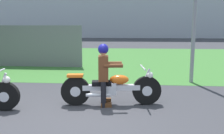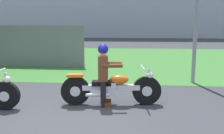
# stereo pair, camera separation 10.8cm
# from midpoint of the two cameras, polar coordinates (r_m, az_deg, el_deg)

# --- Properties ---
(ground) EXTENTS (120.00, 120.00, 0.00)m
(ground) POSITION_cam_midpoint_polar(r_m,az_deg,el_deg) (5.07, -8.62, -11.73)
(ground) COLOR #38383D
(grass_verge) EXTENTS (60.00, 12.00, 0.01)m
(grass_verge) POSITION_cam_midpoint_polar(r_m,az_deg,el_deg) (13.78, 0.62, 1.93)
(grass_verge) COLOR #3D7533
(grass_verge) RESTS_ON ground
(motorcycle_lead) EXTENTS (2.30, 0.66, 0.89)m
(motorcycle_lead) POSITION_cam_midpoint_polar(r_m,az_deg,el_deg) (5.80, 0.41, -4.72)
(motorcycle_lead) COLOR black
(motorcycle_lead) RESTS_ON ground
(rider_lead) EXTENTS (0.58, 0.50, 1.41)m
(rider_lead) POSITION_cam_midpoint_polar(r_m,az_deg,el_deg) (5.71, -1.28, -0.59)
(rider_lead) COLOR black
(rider_lead) RESTS_ON ground
(fence_segment) EXTENTS (7.00, 0.06, 1.80)m
(fence_segment) POSITION_cam_midpoint_polar(r_m,az_deg,el_deg) (12.17, -22.45, 4.44)
(fence_segment) COLOR slate
(fence_segment) RESTS_ON ground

